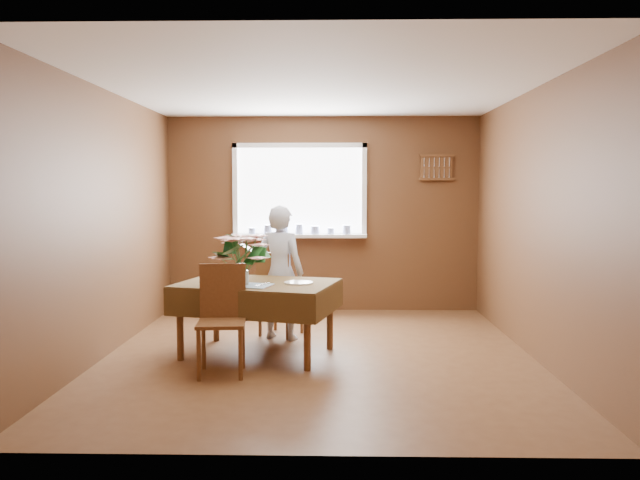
{
  "coord_description": "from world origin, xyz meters",
  "views": [
    {
      "loc": [
        0.14,
        -5.8,
        1.56
      ],
      "look_at": [
        0.0,
        0.55,
        1.05
      ],
      "focal_mm": 35.0,
      "sensor_mm": 36.0,
      "label": 1
    }
  ],
  "objects_px": {
    "dining_table": "(257,291)",
    "chair_far": "(277,290)",
    "chair_near": "(222,314)",
    "flower_bouquet": "(243,253)",
    "seated_woman": "(280,272)"
  },
  "relations": [
    {
      "from": "dining_table",
      "to": "chair_far",
      "type": "relative_size",
      "value": 1.79
    },
    {
      "from": "seated_woman",
      "to": "flower_bouquet",
      "type": "xyz_separation_m",
      "value": [
        -0.27,
        -0.8,
        0.28
      ]
    },
    {
      "from": "dining_table",
      "to": "seated_woman",
      "type": "distance_m",
      "value": 0.66
    },
    {
      "from": "dining_table",
      "to": "flower_bouquet",
      "type": "xyz_separation_m",
      "value": [
        -0.11,
        -0.16,
        0.38
      ]
    },
    {
      "from": "chair_near",
      "to": "flower_bouquet",
      "type": "bearing_deg",
      "value": 67.84
    },
    {
      "from": "seated_woman",
      "to": "flower_bouquet",
      "type": "relative_size",
      "value": 2.67
    },
    {
      "from": "dining_table",
      "to": "flower_bouquet",
      "type": "height_order",
      "value": "flower_bouquet"
    },
    {
      "from": "chair_near",
      "to": "flower_bouquet",
      "type": "height_order",
      "value": "flower_bouquet"
    },
    {
      "from": "chair_far",
      "to": "flower_bouquet",
      "type": "height_order",
      "value": "flower_bouquet"
    },
    {
      "from": "seated_woman",
      "to": "flower_bouquet",
      "type": "distance_m",
      "value": 0.89
    },
    {
      "from": "chair_far",
      "to": "flower_bouquet",
      "type": "distance_m",
      "value": 1.06
    },
    {
      "from": "dining_table",
      "to": "chair_near",
      "type": "height_order",
      "value": "chair_near"
    },
    {
      "from": "dining_table",
      "to": "chair_near",
      "type": "distance_m",
      "value": 0.63
    },
    {
      "from": "dining_table",
      "to": "chair_far",
      "type": "xyz_separation_m",
      "value": [
        0.12,
        0.75,
        -0.11
      ]
    },
    {
      "from": "dining_table",
      "to": "chair_near",
      "type": "relative_size",
      "value": 1.75
    }
  ]
}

